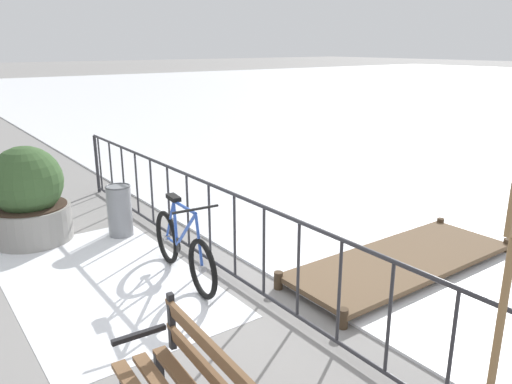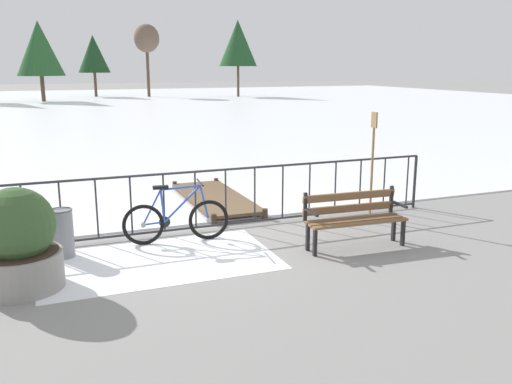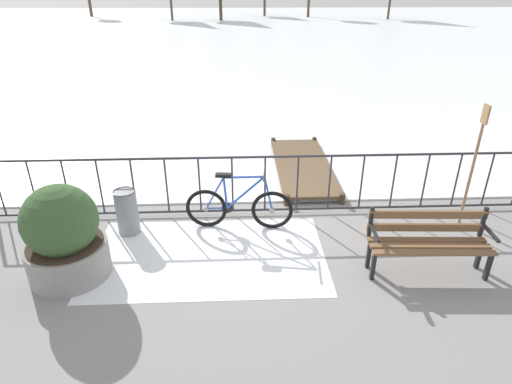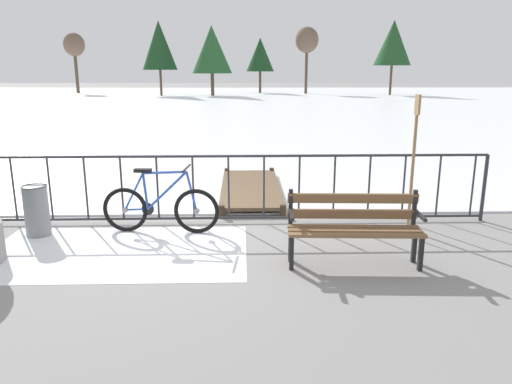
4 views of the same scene
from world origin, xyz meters
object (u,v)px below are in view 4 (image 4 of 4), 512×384
(park_bench, at_px, (354,223))
(oar_upright, at_px, (414,154))
(bicycle_near_railing, at_px, (160,208))
(trash_bin, at_px, (37,210))

(park_bench, relative_size, oar_upright, 0.82)
(oar_upright, bearing_deg, bicycle_near_railing, 179.77)
(trash_bin, bearing_deg, oar_upright, 0.62)
(park_bench, distance_m, trash_bin, 4.43)
(bicycle_near_railing, height_order, trash_bin, bicycle_near_railing)
(trash_bin, xyz_separation_m, oar_upright, (5.38, 0.06, 0.76))
(bicycle_near_railing, height_order, oar_upright, oar_upright)
(trash_bin, distance_m, oar_upright, 5.43)
(bicycle_near_railing, relative_size, park_bench, 1.05)
(park_bench, bearing_deg, oar_upright, 47.62)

